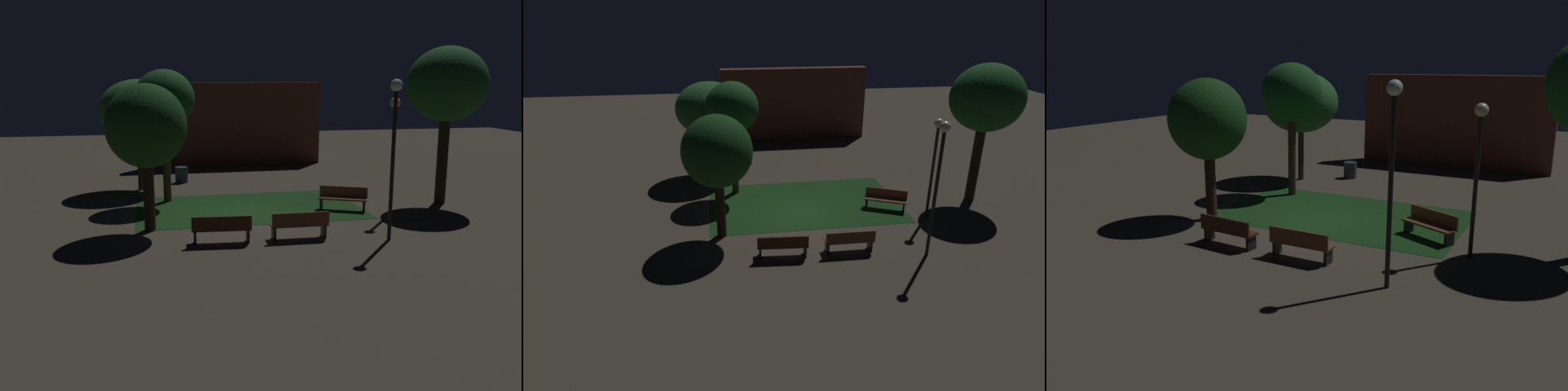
% 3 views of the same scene
% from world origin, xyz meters
% --- Properties ---
extents(ground_plane, '(60.00, 60.00, 0.00)m').
position_xyz_m(ground_plane, '(0.00, 0.00, 0.00)').
color(ground_plane, '#4C4438').
extents(grass_lawn, '(8.45, 5.22, 0.01)m').
position_xyz_m(grass_lawn, '(0.41, 1.00, 0.01)').
color(grass_lawn, '#194219').
rests_on(grass_lawn, ground).
extents(bench_front_right, '(1.83, 0.62, 0.88)m').
position_xyz_m(bench_front_right, '(-1.22, -3.47, 0.48)').
color(bench_front_right, '#422314').
rests_on(bench_front_right, ground).
extents(bench_path_side, '(1.81, 0.51, 0.88)m').
position_xyz_m(bench_path_side, '(1.21, -3.47, 0.48)').
color(bench_path_side, brown).
rests_on(bench_path_side, ground).
extents(bench_near_trees, '(1.83, 1.22, 0.88)m').
position_xyz_m(bench_near_trees, '(3.85, -0.07, 0.48)').
color(bench_near_trees, brown).
rests_on(bench_near_trees, ground).
extents(tree_near_wall, '(2.59, 2.59, 4.76)m').
position_xyz_m(tree_near_wall, '(-3.32, -1.53, 3.38)').
color(tree_near_wall, '#2D2116').
rests_on(tree_near_wall, ground).
extents(tree_right_canopy, '(3.04, 3.04, 6.10)m').
position_xyz_m(tree_right_canopy, '(8.08, 0.35, 4.60)').
color(tree_right_canopy, '#2D2116').
rests_on(tree_right_canopy, ground).
extents(tree_tall_center, '(2.37, 2.37, 5.24)m').
position_xyz_m(tree_tall_center, '(-2.59, 2.75, 4.04)').
color(tree_tall_center, '#423021').
rests_on(tree_tall_center, ground).
extents(tree_left_canopy, '(3.34, 3.34, 4.84)m').
position_xyz_m(tree_left_canopy, '(-3.65, 5.43, 3.49)').
color(tree_left_canopy, '#423021').
rests_on(tree_left_canopy, ground).
extents(lamp_post_plaza_east, '(0.36, 0.36, 4.23)m').
position_xyz_m(lamp_post_plaza_east, '(5.27, -1.16, 2.91)').
color(lamp_post_plaza_east, black).
rests_on(lamp_post_plaza_east, ground).
extents(lamp_post_near_wall, '(0.36, 0.36, 4.89)m').
position_xyz_m(lamp_post_near_wall, '(3.91, -4.10, 3.29)').
color(lamp_post_near_wall, black).
rests_on(lamp_post_near_wall, ground).
extents(trash_bin, '(0.59, 0.59, 0.75)m').
position_xyz_m(trash_bin, '(-1.77, 6.78, 0.37)').
color(trash_bin, '#2D3842').
rests_on(trash_bin, ground).
extents(building_wall_backdrop, '(9.42, 0.80, 4.62)m').
position_xyz_m(building_wall_backdrop, '(1.77, 11.79, 2.31)').
color(building_wall_backdrop, brown).
rests_on(building_wall_backdrop, ground).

